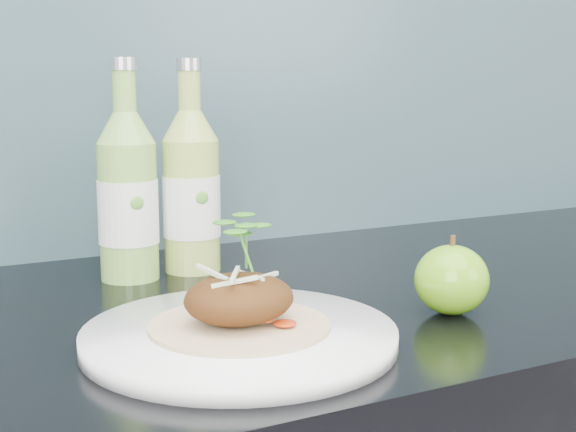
# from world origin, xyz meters

# --- Properties ---
(dinner_plate) EXTENTS (0.34, 0.34, 0.02)m
(dinner_plate) POSITION_xyz_m (-0.09, 1.56, 0.91)
(dinner_plate) COLOR white
(dinner_plate) RESTS_ON kitchen_counter
(pork_taco) EXTENTS (0.16, 0.16, 0.10)m
(pork_taco) POSITION_xyz_m (-0.09, 1.56, 0.94)
(pork_taco) COLOR tan
(pork_taco) RESTS_ON dinner_plate
(green_apple) EXTENTS (0.09, 0.09, 0.08)m
(green_apple) POSITION_xyz_m (0.14, 1.55, 0.93)
(green_apple) COLOR #459910
(green_apple) RESTS_ON kitchen_counter
(cider_bottle_left) EXTENTS (0.07, 0.07, 0.26)m
(cider_bottle_left) POSITION_xyz_m (-0.10, 1.84, 1.00)
(cider_bottle_left) COLOR #81B74C
(cider_bottle_left) RESTS_ON kitchen_counter
(cider_bottle_right) EXTENTS (0.08, 0.08, 0.26)m
(cider_bottle_right) POSITION_xyz_m (-0.02, 1.84, 1.00)
(cider_bottle_right) COLOR #A6BF4F
(cider_bottle_right) RESTS_ON kitchen_counter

